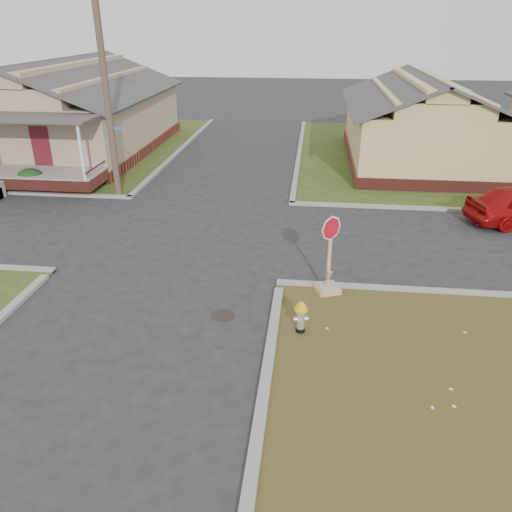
# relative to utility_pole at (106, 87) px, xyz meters

# --- Properties ---
(ground) EXTENTS (120.00, 120.00, 0.00)m
(ground) POSITION_rel_utility_pole_xyz_m (4.20, -8.90, -4.66)
(ground) COLOR #242426
(ground) RESTS_ON ground
(verge_far_left) EXTENTS (19.00, 19.00, 0.05)m
(verge_far_left) POSITION_rel_utility_pole_xyz_m (-8.80, 9.10, -4.64)
(verge_far_left) COLOR #2F4217
(verge_far_left) RESTS_ON ground
(curbs) EXTENTS (80.00, 40.00, 0.12)m
(curbs) POSITION_rel_utility_pole_xyz_m (4.20, -3.90, -4.66)
(curbs) COLOR gray
(curbs) RESTS_ON ground
(manhole) EXTENTS (0.64, 0.64, 0.01)m
(manhole) POSITION_rel_utility_pole_xyz_m (6.40, -9.40, -4.66)
(manhole) COLOR black
(manhole) RESTS_ON ground
(corner_house) EXTENTS (10.10, 15.50, 5.30)m
(corner_house) POSITION_rel_utility_pole_xyz_m (-5.80, 7.78, -2.38)
(corner_house) COLOR maroon
(corner_house) RESTS_ON ground
(side_house_yellow) EXTENTS (7.60, 11.60, 4.70)m
(side_house_yellow) POSITION_rel_utility_pole_xyz_m (14.20, 7.60, -2.47)
(side_house_yellow) COLOR maroon
(side_house_yellow) RESTS_ON ground
(utility_pole) EXTENTS (1.80, 0.28, 9.00)m
(utility_pole) POSITION_rel_utility_pole_xyz_m (0.00, 0.00, 0.00)
(utility_pole) COLOR #483729
(utility_pole) RESTS_ON ground
(fire_hydrant) EXTENTS (0.32, 0.32, 0.86)m
(fire_hydrant) POSITION_rel_utility_pole_xyz_m (8.49, -9.99, -4.14)
(fire_hydrant) COLOR black
(fire_hydrant) RESTS_ON ground
(stop_sign) EXTENTS (0.66, 0.65, 2.33)m
(stop_sign) POSITION_rel_utility_pole_xyz_m (9.19, -7.83, -4.11)
(stop_sign) COLOR tan
(stop_sign) RESTS_ON ground
(hedge_right) EXTENTS (1.40, 1.15, 1.07)m
(hedge_right) POSITION_rel_utility_pole_xyz_m (-4.12, 0.10, -4.08)
(hedge_right) COLOR #173212
(hedge_right) RESTS_ON verge_far_left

